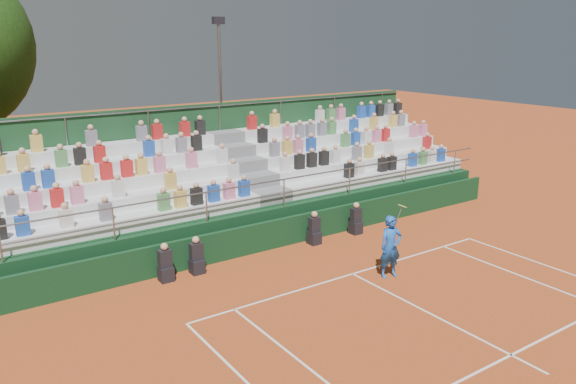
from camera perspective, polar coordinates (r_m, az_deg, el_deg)
ground at (r=17.40m, az=6.59°, el=-8.28°), size 90.00×90.00×0.00m
courtside_wall at (r=19.56m, az=0.50°, el=-3.87°), size 20.00×0.15×1.00m
line_officials at (r=18.48m, az=-2.34°, el=-5.13°), size 7.78×0.40×1.19m
grandstand at (r=22.00m, az=-4.32°, el=-0.10°), size 20.00×5.20×4.40m
tennis_player at (r=17.04m, az=10.39°, el=-5.48°), size 0.92×0.61×2.22m
floodlight_mast at (r=28.81m, az=-6.88°, el=10.70°), size 0.60×0.25×7.93m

